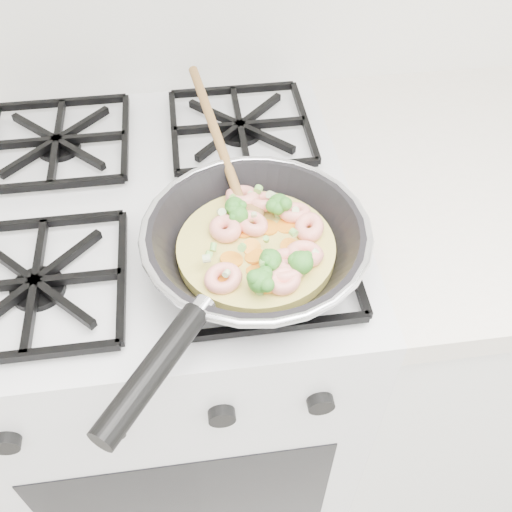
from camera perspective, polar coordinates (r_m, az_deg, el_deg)
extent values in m
cube|color=white|center=(1.23, -7.34, -10.29)|extent=(0.60, 0.60, 0.90)
cube|color=black|center=(1.10, -6.50, -23.65)|extent=(0.48, 0.00, 0.40)
cube|color=black|center=(0.88, -10.24, 5.76)|extent=(0.56, 0.56, 0.02)
torus|color=silver|center=(0.72, 0.00, 2.46)|extent=(0.29, 0.29, 0.01)
cylinder|color=black|center=(0.61, -10.21, -11.21)|extent=(0.12, 0.16, 0.03)
cylinder|color=#D5C95C|center=(0.74, 0.00, 0.71)|extent=(0.20, 0.20, 0.02)
ellipsoid|color=olive|center=(0.77, -1.11, 4.28)|extent=(0.05, 0.06, 0.02)
cylinder|color=olive|center=(0.86, -4.00, 12.07)|extent=(0.06, 0.27, 0.06)
torus|color=#FFAC96|center=(0.77, 3.87, 4.29)|extent=(0.04, 0.05, 0.02)
torus|color=#FFAC96|center=(0.75, -3.05, 2.71)|extent=(0.07, 0.07, 0.03)
torus|color=#FFAC96|center=(0.69, 2.76, -2.44)|extent=(0.06, 0.06, 0.02)
torus|color=#FFAC96|center=(0.69, -3.27, -2.19)|extent=(0.05, 0.05, 0.03)
torus|color=#FFAC96|center=(0.70, 2.83, -1.58)|extent=(0.05, 0.05, 0.03)
torus|color=#FFAC96|center=(0.72, 4.81, 0.21)|extent=(0.06, 0.06, 0.03)
torus|color=#FFAC96|center=(0.75, -0.34, 3.22)|extent=(0.06, 0.06, 0.02)
torus|color=#FFAC96|center=(0.71, 3.20, -0.73)|extent=(0.07, 0.07, 0.02)
torus|color=#FFAC96|center=(0.78, 0.61, 5.38)|extent=(0.06, 0.06, 0.03)
torus|color=#FFAC96|center=(0.75, 5.26, 2.84)|extent=(0.05, 0.05, 0.03)
torus|color=#FFAC96|center=(0.79, -1.35, 5.78)|extent=(0.07, 0.07, 0.02)
ellipsoid|color=#408D2E|center=(0.69, 1.44, -0.40)|extent=(0.04, 0.04, 0.03)
ellipsoid|color=#408D2E|center=(0.76, -2.11, 4.87)|extent=(0.03, 0.03, 0.03)
ellipsoid|color=#408D2E|center=(0.75, -1.72, 4.03)|extent=(0.03, 0.03, 0.03)
ellipsoid|color=#408D2E|center=(0.69, 4.49, -0.66)|extent=(0.04, 0.04, 0.03)
ellipsoid|color=#408D2E|center=(0.76, 2.28, 5.11)|extent=(0.04, 0.04, 0.03)
ellipsoid|color=#408D2E|center=(0.67, 0.39, -2.46)|extent=(0.04, 0.04, 0.03)
cylinder|color=orange|center=(0.76, 3.00, 3.00)|extent=(0.03, 0.03, 0.01)
cylinder|color=orange|center=(0.71, -0.03, -1.31)|extent=(0.02, 0.02, 0.01)
cylinder|color=orange|center=(0.75, -1.20, 2.48)|extent=(0.03, 0.03, 0.00)
cylinder|color=orange|center=(0.72, -2.42, -0.34)|extent=(0.04, 0.04, 0.00)
cylinder|color=orange|center=(0.74, 3.27, 0.99)|extent=(0.02, 0.02, 0.00)
cylinder|color=orange|center=(0.73, -0.43, 0.87)|extent=(0.03, 0.03, 0.01)
cylinder|color=orange|center=(0.76, 1.14, 2.87)|extent=(0.04, 0.04, 0.00)
cylinder|color=orange|center=(0.70, -3.43, -2.60)|extent=(0.04, 0.04, 0.01)
cylinder|color=orange|center=(0.77, 3.80, 3.72)|extent=(0.04, 0.04, 0.01)
cylinder|color=orange|center=(0.78, 3.69, 4.34)|extent=(0.04, 0.04, 0.01)
cylinder|color=orange|center=(0.69, 1.24, -2.90)|extent=(0.04, 0.04, 0.00)
cylinder|color=orange|center=(0.72, -0.10, -0.02)|extent=(0.03, 0.03, 0.01)
cylinder|color=orange|center=(0.78, -1.83, 4.41)|extent=(0.04, 0.04, 0.01)
cylinder|color=orange|center=(0.71, 4.19, -1.03)|extent=(0.03, 0.03, 0.01)
cylinder|color=#78C24D|center=(0.72, 3.73, 2.31)|extent=(0.01, 0.01, 0.01)
cylinder|color=beige|center=(0.69, 0.78, -0.81)|extent=(0.01, 0.01, 0.01)
cylinder|color=beige|center=(0.75, -3.44, 4.33)|extent=(0.01, 0.01, 0.01)
cylinder|color=beige|center=(0.78, -0.43, 6.08)|extent=(0.01, 0.01, 0.01)
cylinder|color=#78C24D|center=(0.72, -4.23, 0.89)|extent=(0.01, 0.01, 0.01)
cylinder|color=beige|center=(0.76, -1.50, 5.15)|extent=(0.01, 0.01, 0.01)
cylinder|color=beige|center=(0.76, 3.93, 4.54)|extent=(0.01, 0.01, 0.01)
cylinder|color=beige|center=(0.67, -2.93, -1.72)|extent=(0.01, 0.01, 0.01)
cylinder|color=#78C24D|center=(0.70, -4.71, 0.10)|extent=(0.01, 0.01, 0.01)
cylinder|color=beige|center=(0.77, 1.51, 5.99)|extent=(0.01, 0.01, 0.01)
cylinder|color=#78C24D|center=(0.77, -2.27, 5.75)|extent=(0.01, 0.01, 0.01)
cylinder|color=beige|center=(0.71, 5.80, 0.30)|extent=(0.01, 0.01, 0.01)
cylinder|color=#78C24D|center=(0.70, -1.39, 0.85)|extent=(0.01, 0.01, 0.01)
cylinder|color=beige|center=(0.75, -0.20, 4.06)|extent=(0.01, 0.01, 0.01)
cylinder|color=#78C24D|center=(0.70, 4.41, -0.08)|extent=(0.01, 0.01, 0.01)
cylinder|color=#78C24D|center=(0.72, 1.01, 1.67)|extent=(0.01, 0.01, 0.01)
cylinder|color=#78C24D|center=(0.78, 0.22, 6.58)|extent=(0.01, 0.01, 0.01)
cylinder|color=beige|center=(0.70, -4.89, -0.25)|extent=(0.01, 0.01, 0.01)
cylinder|color=#78C24D|center=(0.68, 0.78, -0.75)|extent=(0.01, 0.01, 0.01)
cylinder|color=beige|center=(0.70, -4.85, -0.29)|extent=(0.01, 0.01, 0.01)
cylinder|color=beige|center=(0.76, 2.84, 5.21)|extent=(0.01, 0.01, 0.01)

